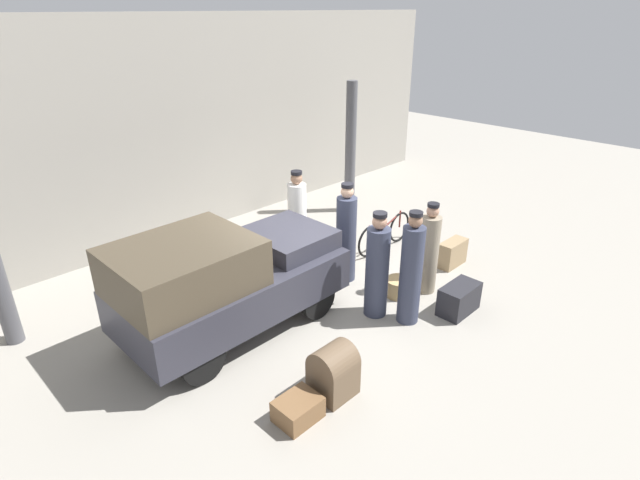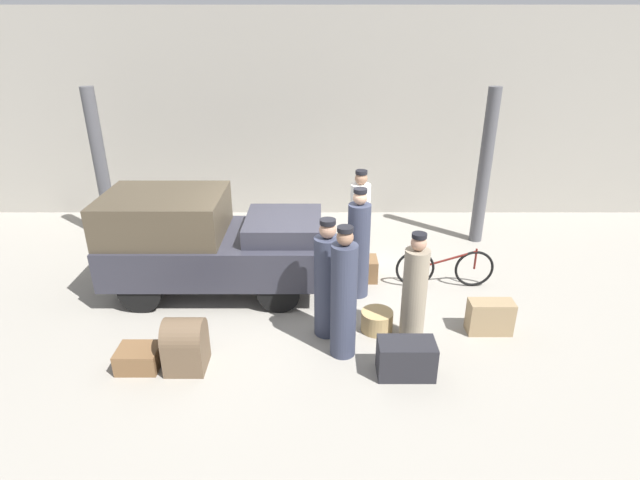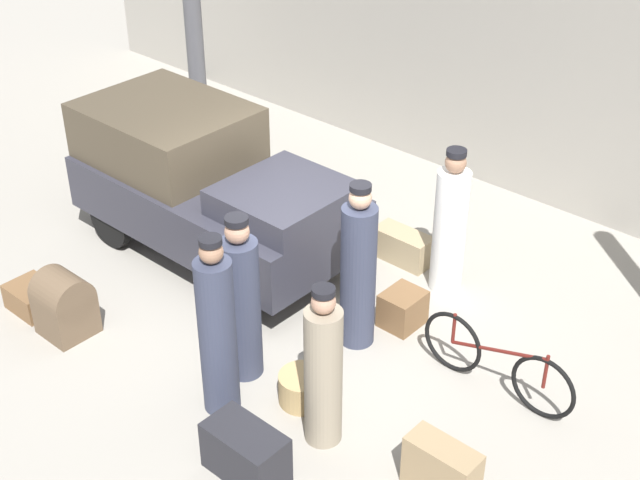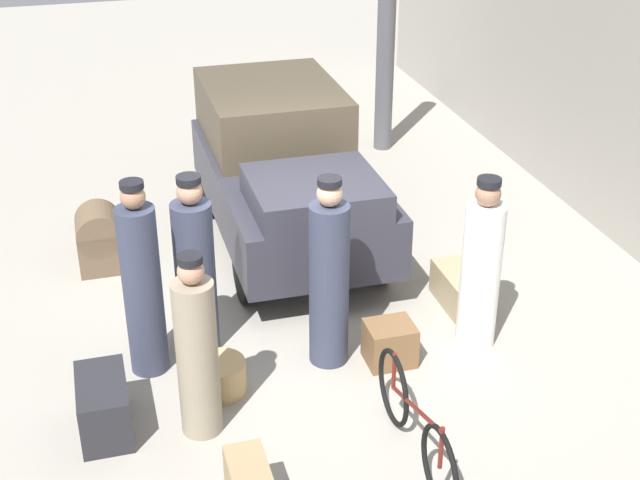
% 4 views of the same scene
% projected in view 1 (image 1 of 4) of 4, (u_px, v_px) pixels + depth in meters
% --- Properties ---
extents(ground_plane, '(30.00, 30.00, 0.00)m').
position_uv_depth(ground_plane, '(320.00, 296.00, 8.70)').
color(ground_plane, gray).
extents(station_building_facade, '(16.00, 0.15, 4.50)m').
position_uv_depth(station_building_facade, '(181.00, 130.00, 10.34)').
color(station_building_facade, gray).
rests_on(station_building_facade, ground).
extents(canopy_pillar_right, '(0.25, 0.25, 3.09)m').
position_uv_depth(canopy_pillar_right, '(350.00, 149.00, 11.74)').
color(canopy_pillar_right, '#4C4C51').
rests_on(canopy_pillar_right, ground).
extents(truck, '(3.48, 1.66, 1.68)m').
position_uv_depth(truck, '(224.00, 279.00, 7.42)').
color(truck, black).
rests_on(truck, ground).
extents(bicycle, '(1.67, 0.04, 0.70)m').
position_uv_depth(bicycle, '(385.00, 233.00, 10.27)').
color(bicycle, black).
rests_on(bicycle, ground).
extents(wicker_basket, '(0.47, 0.47, 0.31)m').
position_uv_depth(wicker_basket, '(399.00, 287.00, 8.67)').
color(wicker_basket, tan).
rests_on(wicker_basket, ground).
extents(porter_standing_middle, '(0.36, 0.36, 1.84)m').
position_uv_depth(porter_standing_middle, '(346.00, 236.00, 8.92)').
color(porter_standing_middle, '#33384C').
rests_on(porter_standing_middle, ground).
extents(porter_carrying_trunk, '(0.37, 0.37, 1.73)m').
position_uv_depth(porter_carrying_trunk, '(297.00, 216.00, 9.93)').
color(porter_carrying_trunk, white).
rests_on(porter_carrying_trunk, ground).
extents(porter_with_bicycle, '(0.37, 0.37, 1.78)m').
position_uv_depth(porter_with_bicycle, '(377.00, 269.00, 7.88)').
color(porter_with_bicycle, '#33384C').
rests_on(porter_with_bicycle, ground).
extents(conductor_in_dark_uniform, '(0.35, 0.35, 1.88)m').
position_uv_depth(conductor_in_dark_uniform, '(411.00, 272.00, 7.67)').
color(conductor_in_dark_uniform, '#33384C').
rests_on(conductor_in_dark_uniform, ground).
extents(porter_lifting_near_truck, '(0.34, 0.34, 1.65)m').
position_uv_depth(porter_lifting_near_truck, '(429.00, 252.00, 8.57)').
color(porter_lifting_near_truck, gray).
rests_on(porter_lifting_near_truck, ground).
extents(trunk_umber_medium, '(0.38, 0.44, 0.40)m').
position_uv_depth(trunk_umber_medium, '(332.00, 256.00, 9.66)').
color(trunk_umber_medium, brown).
rests_on(trunk_umber_medium, ground).
extents(suitcase_black_upright, '(0.71, 0.32, 0.38)m').
position_uv_depth(suitcase_black_upright, '(268.00, 253.00, 9.81)').
color(suitcase_black_upright, '#9E8966').
rests_on(suitcase_black_upright, ground).
extents(trunk_barrel_dark, '(0.51, 0.50, 0.72)m').
position_uv_depth(trunk_barrel_dark, '(333.00, 371.00, 6.37)').
color(trunk_barrel_dark, brown).
rests_on(trunk_barrel_dark, ground).
extents(trunk_wicker_pale, '(0.73, 0.41, 0.48)m').
position_uv_depth(trunk_wicker_pale, '(459.00, 299.00, 8.16)').
color(trunk_wicker_pale, '#232328').
rests_on(trunk_wicker_pale, ground).
extents(suitcase_small_leather, '(0.64, 0.29, 0.51)m').
position_uv_depth(suitcase_small_leather, '(452.00, 253.00, 9.65)').
color(suitcase_small_leather, '#937A56').
rests_on(suitcase_small_leather, ground).
extents(suitcase_tan_flat, '(0.54, 0.43, 0.29)m').
position_uv_depth(suitcase_tan_flat, '(298.00, 409.00, 6.05)').
color(suitcase_tan_flat, brown).
rests_on(suitcase_tan_flat, ground).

